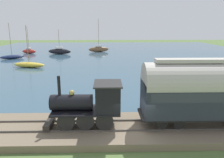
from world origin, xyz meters
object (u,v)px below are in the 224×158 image
sailboat_yellow (29,65)px  sailboat_red (29,51)px  sailboat_black (60,51)px  sailboat_navy (12,57)px  passenger_coach (207,90)px  rowboat_off_pier (190,96)px  rowboat_mid_harbor (103,84)px  sailboat_brown (99,49)px  steam_locomotive (92,102)px

sailboat_yellow → sailboat_red: bearing=32.1°
sailboat_black → sailboat_yellow: 18.44m
sailboat_navy → passenger_coach: bearing=-168.8°
passenger_coach → rowboat_off_pier: passenger_coach is taller
rowboat_mid_harbor → sailboat_brown: bearing=37.8°
sailboat_black → sailboat_red: (1.44, 8.35, -0.11)m
steam_locomotive → sailboat_brown: size_ratio=0.57×
sailboat_navy → rowboat_off_pier: 40.68m
sailboat_navy → steam_locomotive: bearing=-177.5°
rowboat_off_pier → rowboat_mid_harbor: 10.16m
sailboat_red → rowboat_off_pier: (-37.40, -29.08, -0.43)m
sailboat_navy → sailboat_brown: sailboat_brown is taller
rowboat_off_pier → rowboat_mid_harbor: bearing=105.4°
passenger_coach → sailboat_brown: (47.55, 8.98, -2.26)m
sailboat_brown → rowboat_mid_harbor: sailboat_brown is taller
sailboat_red → sailboat_navy: sailboat_navy is taller
sailboat_black → steam_locomotive: bearing=-156.0°
sailboat_red → sailboat_brown: (3.08, -18.37, 0.16)m
steam_locomotive → sailboat_yellow: 27.85m
sailboat_brown → sailboat_yellow: bearing=137.9°
sailboat_brown → passenger_coach: bearing=175.5°
passenger_coach → sailboat_yellow: 32.24m
passenger_coach → sailboat_red: bearing=31.6°
passenger_coach → sailboat_red: sailboat_red is taller
sailboat_red → sailboat_yellow: bearing=-147.8°
sailboat_red → passenger_coach: bearing=-135.0°
sailboat_yellow → sailboat_brown: size_ratio=0.81×
sailboat_yellow → rowboat_off_pier: sailboat_yellow is taller
steam_locomotive → rowboat_off_pier: steam_locomotive is taller
sailboat_yellow → sailboat_brown: bearing=-13.7°
steam_locomotive → sailboat_red: size_ratio=0.74×
sailboat_black → sailboat_yellow: size_ratio=0.86×
sailboat_red → sailboat_navy: (-9.50, 0.53, -0.17)m
steam_locomotive → sailboat_red: 48.61m
steam_locomotive → sailboat_yellow: bearing=27.5°
steam_locomotive → rowboat_off_pier: 12.03m
sailboat_navy → rowboat_off_pier: (-27.90, -29.61, -0.26)m
steam_locomotive → sailboat_black: sailboat_black is taller
sailboat_red → rowboat_off_pier: size_ratio=3.15×
sailboat_navy → sailboat_red: bearing=-30.6°
steam_locomotive → passenger_coach: bearing=-90.0°
passenger_coach → sailboat_yellow: bearing=39.9°
passenger_coach → rowboat_mid_harbor: passenger_coach is taller
steam_locomotive → rowboat_mid_harbor: (11.89, -0.57, -2.04)m
passenger_coach → rowboat_mid_harbor: (11.89, 7.22, -2.82)m
sailboat_red → rowboat_mid_harbor: 38.30m
passenger_coach → sailboat_navy: bearing=38.6°
steam_locomotive → sailboat_yellow: (24.66, 12.81, -1.79)m
sailboat_black → sailboat_brown: sailboat_brown is taller
sailboat_yellow → sailboat_navy: (10.31, 7.28, -0.02)m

